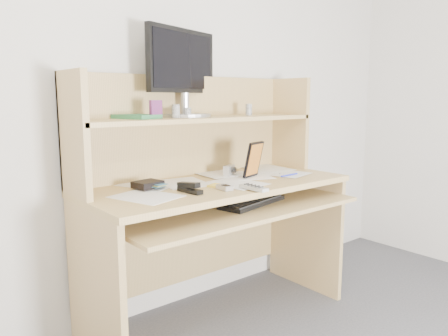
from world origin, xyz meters
TOP-DOWN VIEW (x-y plane):
  - back_wall at (0.00, 1.80)m, footprint 3.60×0.04m
  - desk at (0.00, 1.56)m, footprint 1.40×0.70m
  - paper_clutter at (0.00, 1.48)m, footprint 1.32×0.54m
  - keyboard at (0.10, 1.33)m, footprint 0.42×0.22m
  - tv_remote at (0.00, 1.22)m, footprint 0.05×0.16m
  - flip_phone at (-0.09, 1.32)m, footprint 0.05×0.09m
  - stapler at (-0.26, 1.37)m, footprint 0.05×0.14m
  - wallet at (-0.36, 1.57)m, footprint 0.14×0.12m
  - sticky_note_pad at (-0.07, 1.41)m, footprint 0.09×0.09m
  - digital_camera at (0.17, 1.60)m, footprint 0.10×0.07m
  - game_case at (0.23, 1.46)m, footprint 0.14×0.06m
  - blue_pen at (0.41, 1.37)m, footprint 0.14×0.02m
  - card_box at (-0.29, 1.61)m, footprint 0.07×0.03m
  - shelf_book at (-0.35, 1.67)m, footprint 0.20×0.24m
  - chip_stack_a at (-0.10, 1.61)m, footprint 0.04×0.04m
  - chip_stack_b at (-0.17, 1.61)m, footprint 0.05×0.05m
  - chip_stack_c at (-0.13, 1.66)m, footprint 0.04×0.04m
  - chip_stack_d at (0.33, 1.62)m, footprint 0.04×0.04m
  - monitor at (-0.05, 1.72)m, footprint 0.51×0.27m

SIDE VIEW (x-z plane):
  - keyboard at x=0.10m, z-range 0.65..0.68m
  - desk at x=0.00m, z-range 0.04..1.34m
  - paper_clutter at x=0.00m, z-range 0.75..0.76m
  - sticky_note_pad at x=-0.07m, z-range 0.75..0.76m
  - blue_pen at x=0.41m, z-range 0.76..0.76m
  - tv_remote at x=0.00m, z-range 0.76..0.77m
  - flip_phone at x=-0.09m, z-range 0.76..0.78m
  - wallet at x=-0.36m, z-range 0.76..0.79m
  - stapler at x=-0.26m, z-range 0.76..0.80m
  - digital_camera at x=0.17m, z-range 0.76..0.81m
  - game_case at x=0.23m, z-range 0.76..0.95m
  - shelf_book at x=-0.35m, z-range 1.08..1.10m
  - chip_stack_c at x=-0.13m, z-range 1.08..1.13m
  - chip_stack_a at x=-0.10m, z-range 1.08..1.13m
  - chip_stack_d at x=0.33m, z-range 1.08..1.15m
  - chip_stack_b at x=-0.17m, z-range 1.08..1.15m
  - card_box at x=-0.29m, z-range 1.08..1.17m
  - back_wall at x=0.00m, z-range 0.00..2.50m
  - monitor at x=-0.05m, z-range 1.10..1.55m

